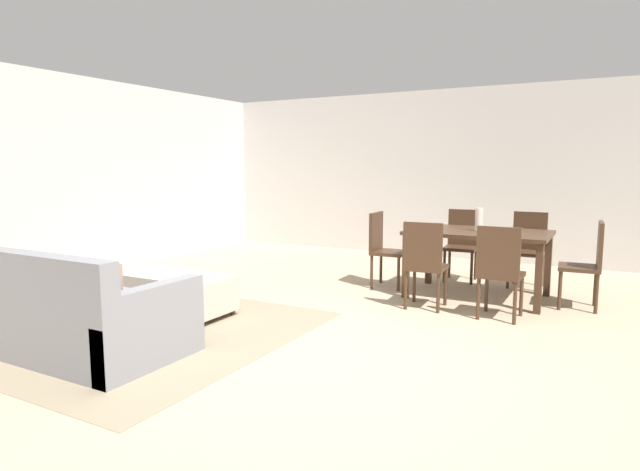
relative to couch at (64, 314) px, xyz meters
name	(u,v)px	position (x,y,z in m)	size (l,w,h in m)	color
ground_plane	(322,352)	(1.87, 0.94, -0.29)	(10.80, 10.80, 0.00)	tan
wall_back	(473,175)	(1.87, 5.94, 1.06)	(9.00, 0.12, 2.70)	beige
wall_left	(26,177)	(-2.63, 1.44, 1.06)	(0.12, 11.00, 2.70)	beige
area_rug	(129,328)	(0.01, 0.64, -0.29)	(3.00, 2.80, 0.01)	gray
couch	(64,314)	(0.00, 0.00, 0.00)	(2.00, 0.98, 0.86)	gray
ottoman_table	(174,291)	(0.02, 1.22, -0.06)	(1.20, 0.57, 0.41)	#B7AD9E
dining_table	(478,239)	(2.54, 3.41, 0.38)	(1.52, 0.97, 0.76)	#422B1C
dining_chair_near_left	(425,260)	(2.18, 2.60, 0.23)	(0.43, 0.43, 0.92)	#422B1C
dining_chair_near_right	(500,267)	(2.93, 2.57, 0.23)	(0.41, 0.41, 0.92)	#422B1C
dining_chair_far_left	(462,241)	(2.15, 4.25, 0.23)	(0.43, 0.43, 0.92)	#422B1C
dining_chair_far_right	(528,245)	(2.96, 4.27, 0.23)	(0.42, 0.42, 0.92)	#422B1C
dining_chair_head_east	(589,260)	(3.66, 3.43, 0.23)	(0.42, 0.42, 0.92)	#422B1C
dining_chair_head_west	(383,245)	(1.40, 3.39, 0.23)	(0.42, 0.42, 0.92)	#422B1C
vase_centerpiece	(479,220)	(2.54, 3.39, 0.60)	(0.09, 0.09, 0.26)	silver
book_on_ottoman	(183,273)	(0.11, 1.26, 0.13)	(0.26, 0.20, 0.03)	silver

